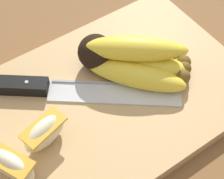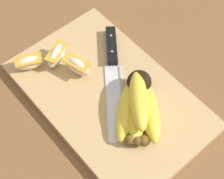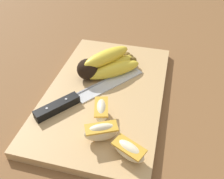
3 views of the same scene
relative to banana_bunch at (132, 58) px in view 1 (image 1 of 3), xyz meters
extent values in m
plane|color=brown|center=(-0.08, -0.01, -0.04)|extent=(6.00, 6.00, 0.00)
cube|color=tan|center=(-0.07, -0.02, -0.03)|extent=(0.42, 0.26, 0.02)
sphere|color=black|center=(-0.04, 0.04, 0.00)|extent=(0.05, 0.05, 0.05)
ellipsoid|color=yellow|center=(-0.01, -0.02, -0.01)|extent=(0.11, 0.13, 0.03)
sphere|color=brown|center=(0.04, -0.06, -0.01)|extent=(0.02, 0.02, 0.02)
ellipsoid|color=yellow|center=(0.01, -0.01, -0.01)|extent=(0.12, 0.12, 0.03)
sphere|color=brown|center=(0.05, -0.05, -0.01)|extent=(0.02, 0.02, 0.02)
ellipsoid|color=yellow|center=(0.02, 0.01, -0.01)|extent=(0.14, 0.11, 0.03)
sphere|color=brown|center=(0.06, -0.04, -0.01)|extent=(0.02, 0.02, 0.02)
ellipsoid|color=yellow|center=(0.00, 0.00, 0.02)|extent=(0.13, 0.11, 0.04)
cylinder|color=white|center=(0.02, -0.02, 0.01)|extent=(0.02, 0.02, 0.00)
cube|color=silver|center=(-0.04, -0.02, -0.02)|extent=(0.16, 0.14, 0.00)
cube|color=#99999E|center=(-0.03, -0.01, -0.02)|extent=(0.14, 0.11, 0.00)
cube|color=black|center=(-0.15, 0.06, -0.01)|extent=(0.09, 0.08, 0.02)
cylinder|color=#B2B2B7|center=(-0.14, 0.05, -0.01)|extent=(0.01, 0.00, 0.00)
ellipsoid|color=beige|center=(-0.15, -0.03, 0.00)|extent=(0.06, 0.04, 0.04)
cube|color=gold|center=(-0.15, -0.03, 0.01)|extent=(0.06, 0.04, 0.00)
ellipsoid|color=beige|center=(-0.21, -0.05, 0.00)|extent=(0.05, 0.07, 0.04)
cube|color=gold|center=(-0.21, -0.05, 0.01)|extent=(0.05, 0.06, 0.00)
camera|label=1|loc=(-0.21, -0.26, 0.39)|focal=59.35mm
camera|label=2|loc=(0.24, -0.27, 0.62)|focal=58.69mm
camera|label=3|loc=(-0.48, -0.14, 0.35)|focal=39.36mm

